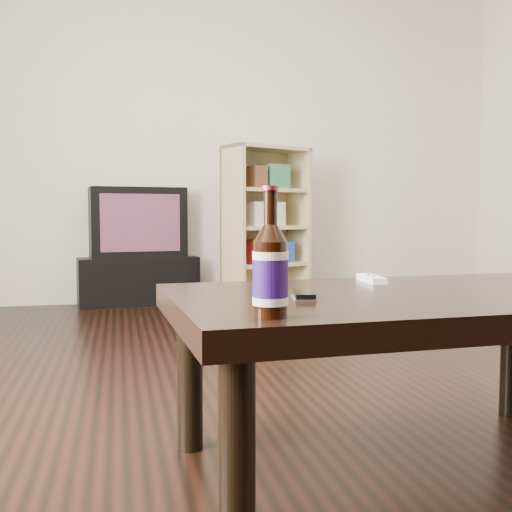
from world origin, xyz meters
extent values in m
cube|color=black|center=(0.00, 0.00, -0.01)|extent=(5.00, 6.00, 0.01)
cube|color=beige|center=(0.00, 3.01, 1.35)|extent=(5.00, 0.02, 2.70)
cube|color=black|center=(-0.51, 2.98, 0.18)|extent=(0.95, 0.56, 0.36)
cube|color=black|center=(-0.51, 2.98, 0.63)|extent=(0.76, 0.53, 0.54)
cube|color=#B73419|center=(-0.49, 2.76, 0.63)|extent=(0.59, 0.07, 0.43)
cube|color=tan|center=(0.15, 2.42, 0.60)|extent=(0.14, 0.28, 1.19)
cube|color=tan|center=(0.71, 2.66, 0.60)|extent=(0.14, 0.28, 1.19)
cube|color=tan|center=(0.43, 2.54, 1.18)|extent=(0.71, 0.52, 0.03)
cube|color=tan|center=(0.43, 2.54, 0.01)|extent=(0.71, 0.52, 0.03)
cube|color=tan|center=(0.37, 2.66, 0.60)|extent=(0.60, 0.28, 1.19)
cube|color=tan|center=(0.43, 2.54, 0.32)|extent=(0.64, 0.48, 0.03)
cube|color=tan|center=(0.43, 2.54, 0.60)|extent=(0.64, 0.48, 0.03)
cube|color=tan|center=(0.43, 2.54, 0.87)|extent=(0.64, 0.48, 0.03)
cube|color=maroon|center=(0.35, 2.49, 0.42)|extent=(0.28, 0.26, 0.17)
cube|color=navy|center=(0.54, 2.57, 0.41)|extent=(0.21, 0.23, 0.16)
cube|color=beige|center=(0.39, 2.51, 0.70)|extent=(0.33, 0.28, 0.17)
cube|color=#2C7045|center=(0.48, 2.54, 0.97)|extent=(0.24, 0.24, 0.17)
cube|color=#52331C|center=(0.32, 2.47, 0.96)|extent=(0.17, 0.21, 0.16)
cube|color=black|center=(0.12, -0.32, 0.45)|extent=(1.33, 0.81, 0.06)
cylinder|color=black|center=(-0.43, -0.64, 0.21)|extent=(0.08, 0.08, 0.42)
cylinder|color=black|center=(-0.45, -0.05, 0.21)|extent=(0.08, 0.08, 0.42)
cylinder|color=black|center=(0.67, 0.00, 0.21)|extent=(0.08, 0.08, 0.42)
cylinder|color=black|center=(-0.35, -0.62, 0.56)|extent=(0.09, 0.09, 0.15)
cylinder|color=#260C57|center=(-0.35, -0.62, 0.57)|extent=(0.09, 0.09, 0.10)
cylinder|color=#EFE5C4|center=(-0.35, -0.62, 0.61)|extent=(0.09, 0.09, 0.02)
cylinder|color=#EFE5C4|center=(-0.35, -0.62, 0.52)|extent=(0.09, 0.09, 0.02)
cone|color=black|center=(-0.35, -0.62, 0.66)|extent=(0.09, 0.09, 0.03)
cylinder|color=black|center=(-0.35, -0.62, 0.71)|extent=(0.03, 0.03, 0.07)
cylinder|color=#9F253A|center=(-0.35, -0.62, 0.75)|extent=(0.04, 0.04, 0.01)
cube|color=silver|center=(-0.21, -0.38, 0.49)|extent=(0.07, 0.11, 0.01)
cube|color=black|center=(-0.21, -0.38, 0.50)|extent=(0.07, 0.10, 0.01)
cylinder|color=silver|center=(-0.21, -0.41, 0.50)|extent=(0.02, 0.02, 0.00)
cube|color=white|center=(0.11, -0.06, 0.49)|extent=(0.06, 0.17, 0.02)
cylinder|color=black|center=(0.12, -0.04, 0.50)|extent=(0.01, 0.01, 0.00)
cylinder|color=black|center=(0.11, -0.08, 0.50)|extent=(0.01, 0.01, 0.00)
camera|label=1|loc=(-0.65, -1.79, 0.70)|focal=42.00mm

